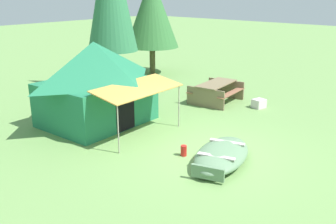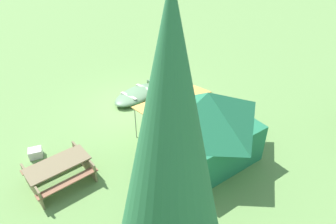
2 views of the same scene
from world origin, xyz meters
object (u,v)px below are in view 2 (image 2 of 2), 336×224
cooler_box (36,153)px  pine_tree_back_right (171,134)px  picnic_table (59,170)px  beached_rowboat (137,94)px  fuel_can (153,103)px  canvas_cabin_tent (205,126)px

cooler_box → pine_tree_back_right: (-1.70, 6.02, 4.07)m
picnic_table → cooler_box: bearing=-76.4°
beached_rowboat → fuel_can: (-0.29, 0.98, -0.07)m
cooler_box → canvas_cabin_tent: bearing=146.9°
beached_rowboat → canvas_cabin_tent: (-0.07, 4.76, 1.16)m
picnic_table → cooler_box: size_ratio=4.66×
canvas_cabin_tent → fuel_can: bearing=-93.4°
canvas_cabin_tent → picnic_table: canvas_cabin_tent is taller
picnic_table → pine_tree_back_right: (-1.30, 4.38, 3.75)m
fuel_can → pine_tree_back_right: 8.49m
canvas_cabin_tent → pine_tree_back_right: pine_tree_back_right is taller
beached_rowboat → cooler_box: beached_rowboat is taller
cooler_box → pine_tree_back_right: bearing=105.7°
pine_tree_back_right → picnic_table: bearing=-73.5°
canvas_cabin_tent → picnic_table: 4.88m
picnic_table → pine_tree_back_right: size_ratio=0.31×
fuel_can → beached_rowboat: bearing=-73.4°
canvas_cabin_tent → fuel_can: (-0.22, -3.78, -1.23)m
beached_rowboat → picnic_table: size_ratio=1.29×
beached_rowboat → picnic_table: (4.47, 3.19, 0.27)m
cooler_box → fuel_can: cooler_box is taller
fuel_can → pine_tree_back_right: pine_tree_back_right is taller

